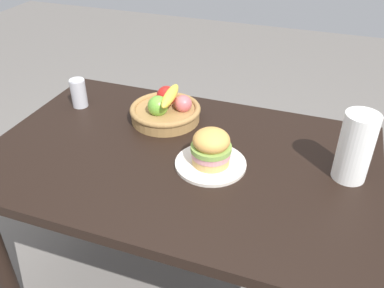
# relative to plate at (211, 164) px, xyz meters

# --- Properties ---
(ground_plane) EXTENTS (8.00, 8.00, 0.00)m
(ground_plane) POSITION_rel_plate_xyz_m (-0.13, 0.03, -0.76)
(ground_plane) COLOR slate
(dining_table) EXTENTS (1.40, 0.90, 0.75)m
(dining_table) POSITION_rel_plate_xyz_m (-0.13, 0.03, -0.11)
(dining_table) COLOR black
(dining_table) RESTS_ON ground_plane
(plate) EXTENTS (0.25, 0.25, 0.01)m
(plate) POSITION_rel_plate_xyz_m (0.00, 0.00, 0.00)
(plate) COLOR silver
(plate) RESTS_ON dining_table
(sandwich) EXTENTS (0.14, 0.14, 0.13)m
(sandwich) POSITION_rel_plate_xyz_m (0.00, -0.00, 0.07)
(sandwich) COLOR #DBAD60
(sandwich) RESTS_ON plate
(soda_can) EXTENTS (0.07, 0.07, 0.13)m
(soda_can) POSITION_rel_plate_xyz_m (-0.67, 0.22, 0.06)
(soda_can) COLOR silver
(soda_can) RESTS_ON dining_table
(fruit_basket) EXTENTS (0.29, 0.29, 0.14)m
(fruit_basket) POSITION_rel_plate_xyz_m (-0.27, 0.24, 0.04)
(fruit_basket) COLOR #9E7542
(fruit_basket) RESTS_ON dining_table
(paper_towel_roll) EXTENTS (0.11, 0.11, 0.24)m
(paper_towel_roll) POSITION_rel_plate_xyz_m (0.45, 0.09, 0.11)
(paper_towel_roll) COLOR white
(paper_towel_roll) RESTS_ON dining_table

